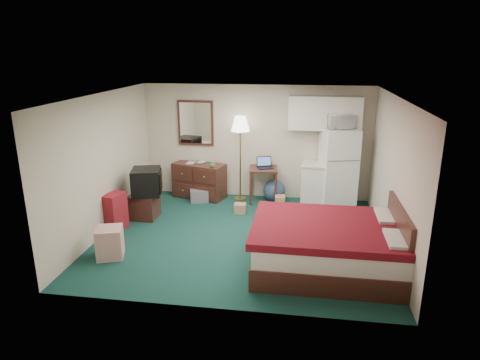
% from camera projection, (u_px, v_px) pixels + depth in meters
% --- Properties ---
extents(floor, '(5.00, 4.50, 0.01)m').
position_uv_depth(floor, '(241.00, 236.00, 7.69)').
color(floor, black).
rests_on(floor, ground).
extents(ceiling, '(5.00, 4.50, 0.01)m').
position_uv_depth(ceiling, '(242.00, 96.00, 6.95)').
color(ceiling, beige).
rests_on(ceiling, walls).
extents(walls, '(5.01, 4.51, 2.50)m').
position_uv_depth(walls, '(241.00, 170.00, 7.32)').
color(walls, beige).
rests_on(walls, floor).
extents(mirror, '(0.80, 0.06, 1.00)m').
position_uv_depth(mirror, '(196.00, 123.00, 9.49)').
color(mirror, white).
rests_on(mirror, walls).
extents(upper_cabinets, '(1.50, 0.35, 0.70)m').
position_uv_depth(upper_cabinets, '(325.00, 113.00, 8.87)').
color(upper_cabinets, white).
rests_on(upper_cabinets, walls).
extents(headboard, '(0.06, 1.56, 1.00)m').
position_uv_depth(headboard, '(398.00, 239.00, 6.28)').
color(headboard, '#371914').
rests_on(headboard, walls).
extents(dresser, '(1.24, 0.82, 0.78)m').
position_uv_depth(dresser, '(199.00, 180.00, 9.62)').
color(dresser, '#371914').
rests_on(dresser, floor).
extents(floor_lamp, '(0.46, 0.46, 1.86)m').
position_uv_depth(floor_lamp, '(240.00, 159.00, 9.32)').
color(floor_lamp, '#B79441').
rests_on(floor_lamp, floor).
extents(desk, '(0.65, 0.65, 0.75)m').
position_uv_depth(desk, '(263.00, 185.00, 9.37)').
color(desk, '#371914').
rests_on(desk, floor).
extents(exercise_ball, '(0.53, 0.53, 0.48)m').
position_uv_depth(exercise_ball, '(274.00, 191.00, 9.40)').
color(exercise_ball, navy).
rests_on(exercise_ball, floor).
extents(kitchen_counter, '(0.85, 0.67, 0.88)m').
position_uv_depth(kitchen_counter, '(321.00, 185.00, 9.16)').
color(kitchen_counter, white).
rests_on(kitchen_counter, floor).
extents(fridge, '(0.82, 0.82, 1.67)m').
position_uv_depth(fridge, '(338.00, 168.00, 8.97)').
color(fridge, white).
rests_on(fridge, floor).
extents(bed, '(2.24, 1.75, 0.71)m').
position_uv_depth(bed, '(329.00, 247.00, 6.48)').
color(bed, '#480612').
rests_on(bed, floor).
extents(tv_stand, '(0.49, 0.54, 0.49)m').
position_uv_depth(tv_stand, '(145.00, 206.00, 8.49)').
color(tv_stand, '#371914').
rests_on(tv_stand, floor).
extents(suitcase, '(0.36, 0.48, 0.70)m').
position_uv_depth(suitcase, '(115.00, 212.00, 7.89)').
color(suitcase, maroon).
rests_on(suitcase, floor).
extents(retail_box, '(0.50, 0.50, 0.50)m').
position_uv_depth(retail_box, '(110.00, 243.00, 6.86)').
color(retail_box, silver).
rests_on(retail_box, floor).
extents(file_bin, '(0.45, 0.39, 0.27)m').
position_uv_depth(file_bin, '(199.00, 196.00, 9.40)').
color(file_bin, slate).
rests_on(file_bin, floor).
extents(cardboard_box_a, '(0.24, 0.20, 0.20)m').
position_uv_depth(cardboard_box_a, '(240.00, 208.00, 8.76)').
color(cardboard_box_a, olive).
rests_on(cardboard_box_a, floor).
extents(cardboard_box_b, '(0.22, 0.26, 0.24)m').
position_uv_depth(cardboard_box_b, '(280.00, 201.00, 9.08)').
color(cardboard_box_b, olive).
rests_on(cardboard_box_b, floor).
extents(laptop, '(0.40, 0.37, 0.23)m').
position_uv_depth(laptop, '(265.00, 163.00, 9.22)').
color(laptop, black).
rests_on(laptop, desk).
extents(crt_tv, '(0.68, 0.71, 0.51)m').
position_uv_depth(crt_tv, '(146.00, 182.00, 8.34)').
color(crt_tv, black).
rests_on(crt_tv, tv_stand).
extents(microwave, '(0.58, 0.43, 0.36)m').
position_uv_depth(microwave, '(340.00, 120.00, 8.69)').
color(microwave, white).
rests_on(microwave, fridge).
extents(book_a, '(0.17, 0.03, 0.24)m').
position_uv_depth(book_a, '(187.00, 158.00, 9.53)').
color(book_a, olive).
rests_on(book_a, dresser).
extents(book_b, '(0.15, 0.07, 0.21)m').
position_uv_depth(book_b, '(198.00, 158.00, 9.60)').
color(book_b, olive).
rests_on(book_b, dresser).
extents(mug, '(0.14, 0.11, 0.12)m').
position_uv_depth(mug, '(212.00, 164.00, 9.21)').
color(mug, green).
rests_on(mug, dresser).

